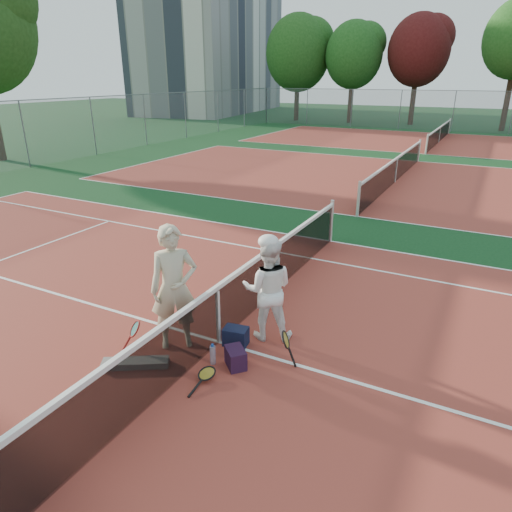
% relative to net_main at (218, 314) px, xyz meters
% --- Properties ---
extents(ground, '(130.00, 130.00, 0.00)m').
position_rel_net_main_xyz_m(ground, '(0.00, 0.00, -0.51)').
color(ground, '#0E3516').
rests_on(ground, ground).
extents(court_main, '(23.77, 10.97, 0.01)m').
position_rel_net_main_xyz_m(court_main, '(0.00, 0.00, -0.51)').
color(court_main, maroon).
rests_on(court_main, ground).
extents(court_far_a, '(23.77, 10.97, 0.01)m').
position_rel_net_main_xyz_m(court_far_a, '(0.00, 13.50, -0.51)').
color(court_far_a, maroon).
rests_on(court_far_a, ground).
extents(court_far_b, '(23.77, 10.97, 0.01)m').
position_rel_net_main_xyz_m(court_far_b, '(0.00, 27.00, -0.51)').
color(court_far_b, maroon).
rests_on(court_far_b, ground).
extents(net_main, '(0.10, 10.98, 1.02)m').
position_rel_net_main_xyz_m(net_main, '(0.00, 0.00, 0.00)').
color(net_main, black).
rests_on(net_main, ground).
extents(net_far_a, '(0.10, 10.98, 1.02)m').
position_rel_net_main_xyz_m(net_far_a, '(0.00, 13.50, 0.00)').
color(net_far_a, black).
rests_on(net_far_a, ground).
extents(net_far_b, '(0.10, 10.98, 1.02)m').
position_rel_net_main_xyz_m(net_far_b, '(0.00, 27.00, 0.00)').
color(net_far_b, black).
rests_on(net_far_b, ground).
extents(fence_back, '(32.00, 0.06, 3.00)m').
position_rel_net_main_xyz_m(fence_back, '(0.00, 34.00, 0.99)').
color(fence_back, slate).
rests_on(fence_back, ground).
extents(apartment_block, '(12.96, 23.18, 15.00)m').
position_rel_net_main_xyz_m(apartment_block, '(-28.00, 44.00, 6.99)').
color(apartment_block, beige).
rests_on(apartment_block, ground).
extents(player_a, '(0.86, 0.84, 2.00)m').
position_rel_net_main_xyz_m(player_a, '(-0.55, -0.35, 0.49)').
color(player_a, '#C3B997').
rests_on(player_a, ground).
extents(player_b, '(1.01, 0.91, 1.71)m').
position_rel_net_main_xyz_m(player_b, '(0.61, 0.54, 0.34)').
color(player_b, white).
rests_on(player_b, ground).
extents(racket_red, '(0.43, 0.45, 0.52)m').
position_rel_net_main_xyz_m(racket_red, '(-1.00, -0.81, -0.25)').
color(racket_red, maroon).
rests_on(racket_red, ground).
extents(racket_black_held, '(0.30, 0.32, 0.57)m').
position_rel_net_main_xyz_m(racket_black_held, '(1.22, -0.09, -0.22)').
color(racket_black_held, black).
rests_on(racket_black_held, ground).
extents(racket_spare, '(0.28, 0.60, 0.13)m').
position_rel_net_main_xyz_m(racket_spare, '(0.36, -0.91, -0.44)').
color(racket_spare, black).
rests_on(racket_spare, ground).
extents(sports_bag_navy, '(0.42, 0.32, 0.30)m').
position_rel_net_main_xyz_m(sports_bag_navy, '(0.28, 0.07, -0.36)').
color(sports_bag_navy, black).
rests_on(sports_bag_navy, ground).
extents(sports_bag_purple, '(0.44, 0.43, 0.30)m').
position_rel_net_main_xyz_m(sports_bag_purple, '(0.57, -0.44, -0.36)').
color(sports_bag_purple, black).
rests_on(sports_bag_purple, ground).
extents(net_cover_canvas, '(0.95, 0.70, 0.10)m').
position_rel_net_main_xyz_m(net_cover_canvas, '(-0.75, -1.13, -0.46)').
color(net_cover_canvas, slate).
rests_on(net_cover_canvas, ground).
extents(water_bottle, '(0.09, 0.09, 0.30)m').
position_rel_net_main_xyz_m(water_bottle, '(0.23, -0.55, -0.36)').
color(water_bottle, silver).
rests_on(water_bottle, ground).
extents(tree_back_0, '(5.95, 5.95, 9.41)m').
position_rel_net_main_xyz_m(tree_back_0, '(-14.41, 37.34, 5.47)').
color(tree_back_0, '#382314').
rests_on(tree_back_0, ground).
extents(tree_back_1, '(4.98, 4.98, 8.60)m').
position_rel_net_main_xyz_m(tree_back_1, '(-9.13, 37.38, 5.21)').
color(tree_back_1, '#382314').
rests_on(tree_back_1, ground).
extents(tree_back_maroon, '(5.12, 5.12, 8.97)m').
position_rel_net_main_xyz_m(tree_back_maroon, '(-3.79, 38.12, 5.50)').
color(tree_back_maroon, '#382314').
rests_on(tree_back_maroon, ground).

